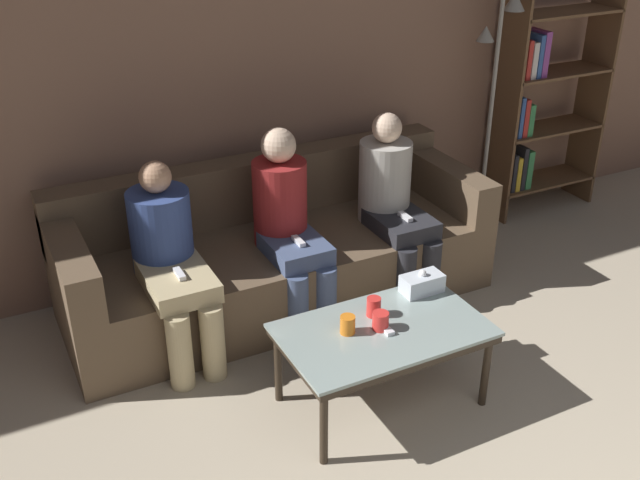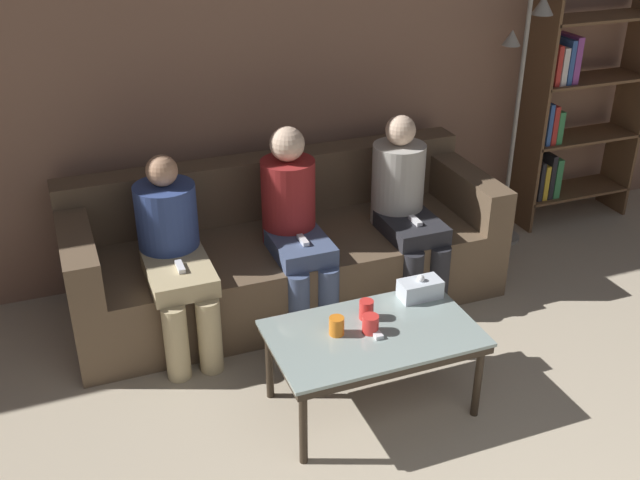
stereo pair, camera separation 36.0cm
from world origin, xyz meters
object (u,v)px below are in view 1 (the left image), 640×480
Objects in this scene: tissue_box at (422,283)px; bookshelf at (538,106)px; standing_lamp at (494,92)px; coffee_table at (383,336)px; cup_far_center at (348,325)px; cup_near_left at (374,307)px; couch at (275,254)px; seated_person_mid_right at (393,200)px; cup_near_right at (380,321)px; seated_person_left_end at (169,255)px; game_remote at (383,327)px; seated_person_mid_left at (287,222)px.

bookshelf reaches higher than tissue_box.
bookshelf is at bearing 14.32° from standing_lamp.
coffee_table is 2.74m from bookshelf.
cup_near_left is at bearing 21.49° from cup_far_center.
couch is 11.87× the size of tissue_box.
seated_person_mid_right is at bearing 69.06° from tissue_box.
standing_lamp reaches higher than cup_near_right.
cup_near_right is at bearing 165.33° from coffee_table.
seated_person_left_end is (-0.76, 0.95, 0.09)m from cup_near_right.
seated_person_mid_right reaches higher than game_remote.
game_remote is (0.06, -1.19, 0.16)m from couch.
bookshelf is at bearing 18.26° from seated_person_mid_right.
game_remote is 1.19m from seated_person_mid_right.
cup_near_left is 0.13m from game_remote.
couch is 0.80m from seated_person_left_end.
tissue_box is (0.34, 0.08, 0.00)m from cup_near_left.
cup_near_left is 0.09× the size of seated_person_mid_left.
cup_near_left is 1.10× the size of cup_near_right.
game_remote is 2.25m from standing_lamp.
coffee_table is at bearing -50.95° from seated_person_left_end.
standing_lamp is (-0.56, -0.14, 0.21)m from bookshelf.
couch is at bearing 94.04° from cup_near_left.
seated_person_left_end is at bearing -179.02° from seated_person_mid_right.
bookshelf reaches higher than couch.
cup_far_center is at bearing -158.51° from cup_near_left.
seated_person_left_end reaches higher than cup_near_left.
cup_far_center is 2.35m from standing_lamp.
bookshelf is (2.25, 1.51, 0.43)m from coffee_table.
seated_person_mid_left is at bearing 118.15° from tissue_box.
couch is 2.41× the size of seated_person_left_end.
coffee_table is 0.20m from cup_far_center.
cup_far_center is 1.26m from seated_person_mid_right.
seated_person_mid_left reaches higher than couch.
tissue_box is 0.19× the size of seated_person_mid_right.
seated_person_mid_left is at bearing 94.99° from cup_near_left.
standing_lamp is (1.69, 1.37, 0.64)m from coffee_table.
cup_near_right is 0.08× the size of seated_person_mid_left.
coffee_table is 1.20m from seated_person_mid_right.
seated_person_mid_left reaches higher than game_remote.
coffee_table is at bearing -97.18° from cup_near_left.
coffee_table is 0.42m from tissue_box.
cup_near_left is 0.46× the size of tissue_box.
seated_person_left_end reaches higher than game_remote.
seated_person_mid_left is (0.72, 0.03, 0.03)m from seated_person_left_end.
seated_person_mid_right reaches higher than couch.
cup_near_right is 0.98× the size of cup_far_center.
cup_far_center reaches higher than coffee_table.
standing_lamp reaches higher than seated_person_left_end.
tissue_box is 0.13× the size of bookshelf.
cup_near_right is 1.19m from seated_person_mid_right.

